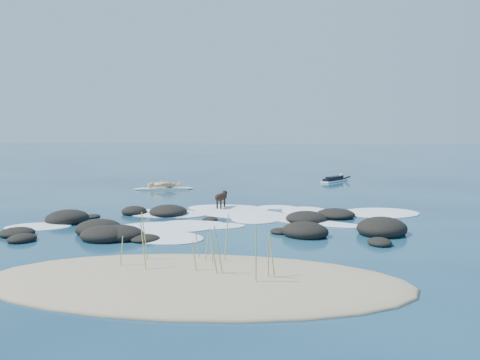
# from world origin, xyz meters

# --- Properties ---
(ground) EXTENTS (160.00, 160.00, 0.00)m
(ground) POSITION_xyz_m (0.00, 0.00, 0.00)
(ground) COLOR #0A2642
(ground) RESTS_ON ground
(sand_dune) EXTENTS (9.00, 4.40, 0.60)m
(sand_dune) POSITION_xyz_m (0.00, -8.20, 0.00)
(sand_dune) COLOR #9E8966
(sand_dune) RESTS_ON ground
(dune_grass) EXTENTS (3.37, 1.98, 1.24)m
(dune_grass) POSITION_xyz_m (0.20, -8.03, 0.62)
(dune_grass) COLOR #A1A751
(dune_grass) RESTS_ON ground
(reef_rocks) EXTENTS (12.36, 6.38, 0.66)m
(reef_rocks) POSITION_xyz_m (-0.81, -2.37, 0.13)
(reef_rocks) COLOR black
(reef_rocks) RESTS_ON ground
(breaking_foam) EXTENTS (14.20, 7.99, 0.12)m
(breaking_foam) POSITION_xyz_m (-0.20, -0.35, 0.01)
(breaking_foam) COLOR white
(breaking_foam) RESTS_ON ground
(standing_surfer_rig) EXTENTS (2.97, 1.17, 1.71)m
(standing_surfer_rig) POSITION_xyz_m (-4.75, 7.58, 0.68)
(standing_surfer_rig) COLOR #FFF5CB
(standing_surfer_rig) RESTS_ON ground
(paddling_surfer_rig) EXTENTS (1.78, 2.28, 0.43)m
(paddling_surfer_rig) POSITION_xyz_m (4.12, 12.48, 0.15)
(paddling_surfer_rig) COLOR white
(paddling_surfer_rig) RESTS_ON ground
(dog) EXTENTS (0.44, 1.13, 0.72)m
(dog) POSITION_xyz_m (-0.90, 1.56, 0.48)
(dog) COLOR black
(dog) RESTS_ON ground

